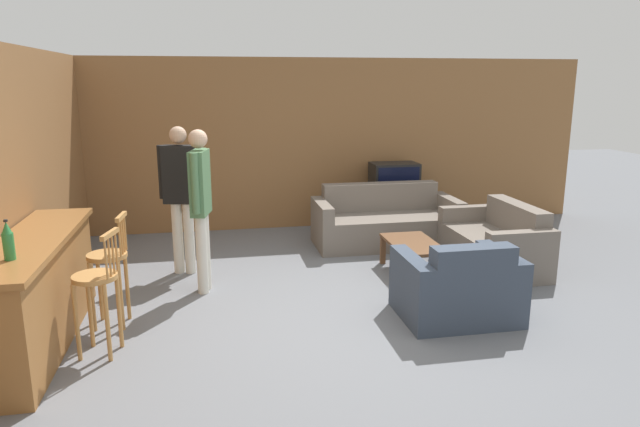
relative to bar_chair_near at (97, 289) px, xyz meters
name	(u,v)px	position (x,y,z in m)	size (l,w,h in m)	color
ground_plane	(350,316)	(2.24, 0.38, -0.58)	(24.00, 24.00, 0.00)	slate
wall_back	(294,144)	(2.24, 4.01, 0.72)	(9.40, 0.08, 2.60)	olive
wall_left	(33,174)	(-0.88, 1.69, 0.72)	(0.08, 8.63, 2.60)	olive
bar_counter	(38,292)	(-0.55, 0.29, -0.10)	(0.55, 2.33, 0.96)	brown
bar_chair_near	(97,289)	(0.00, 0.00, 0.00)	(0.44, 0.44, 1.07)	#B77F42
bar_chair_mid	(109,266)	(0.00, 0.60, 0.00)	(0.39, 0.39, 1.07)	#B77F42
couch_far	(385,223)	(3.35, 2.77, -0.29)	(2.00, 0.90, 0.82)	#70665B
armchair_near	(458,289)	(3.26, 0.13, -0.28)	(1.09, 0.86, 0.80)	#384251
loveseat_right	(495,244)	(4.38, 1.52, -0.29)	(0.83, 1.49, 0.79)	#70665B
coffee_table	(413,247)	(3.29, 1.46, -0.25)	(0.55, 0.96, 0.39)	brown
tv_unit	(393,211)	(3.75, 3.64, -0.32)	(1.10, 0.44, 0.53)	#513823
tv	(394,179)	(3.75, 3.63, 0.19)	(0.72, 0.45, 0.49)	black
bottle	(8,242)	(-0.53, -0.31, 0.52)	(0.08, 0.08, 0.31)	#2D7F3D
person_by_window	(181,191)	(0.61, 2.02, 0.42)	(0.50, 0.25, 1.75)	silver
person_by_counter	(201,200)	(0.84, 1.35, 0.44)	(0.23, 0.49, 1.77)	silver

